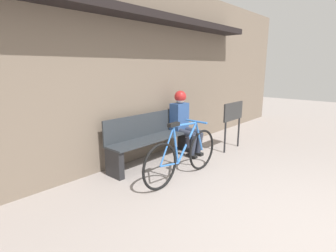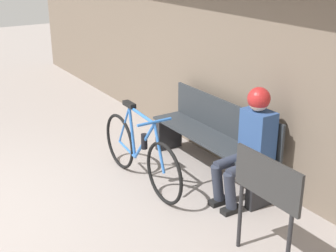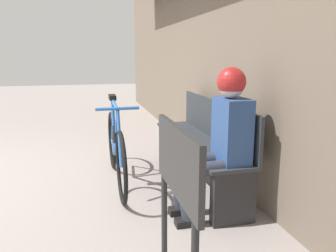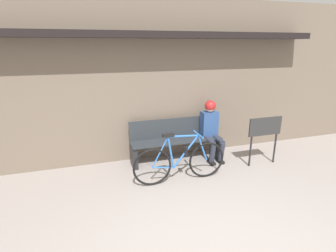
% 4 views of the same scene
% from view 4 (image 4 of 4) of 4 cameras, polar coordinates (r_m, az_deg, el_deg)
% --- Properties ---
extents(storefront_wall, '(12.00, 0.56, 3.20)m').
position_cam_4_polar(storefront_wall, '(5.32, -3.41, 10.15)').
color(storefront_wall, '#756656').
rests_on(storefront_wall, ground_plane).
extents(park_bench_near, '(1.88, 0.42, 0.87)m').
position_cam_4_polar(park_bench_near, '(5.42, 1.71, -3.25)').
color(park_bench_near, '#2D3338').
rests_on(park_bench_near, ground_plane).
extents(bicycle, '(1.68, 0.40, 0.91)m').
position_cam_4_polar(bicycle, '(4.61, 2.70, -7.69)').
color(bicycle, black).
rests_on(bicycle, ground_plane).
extents(person_seated, '(0.34, 0.61, 1.24)m').
position_cam_4_polar(person_seated, '(5.50, 9.33, 0.04)').
color(person_seated, '#2D3342').
rests_on(person_seated, ground_plane).
extents(signboard, '(0.72, 0.04, 0.98)m').
position_cam_4_polar(signboard, '(5.46, 20.34, -0.94)').
color(signboard, '#232326').
rests_on(signboard, ground_plane).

